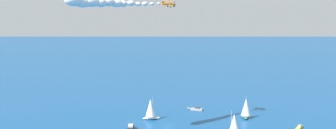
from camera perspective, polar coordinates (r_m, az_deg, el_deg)
name	(u,v)px	position (r m, az deg, el deg)	size (l,w,h in m)	color
ground_plane	(168,125)	(182.80, 0.00, -8.40)	(2000.00, 2000.00, 0.00)	navy
sailboat_near_centre	(151,109)	(191.45, -2.44, -6.21)	(5.11, 8.55, 10.74)	white
motorboat_far_port	(195,109)	(211.34, 3.71, -6.18)	(5.98, 7.43, 2.23)	#9E9993
motorboat_far_stbd	(130,129)	(174.35, -5.25, -8.92)	(9.93, 4.97, 2.79)	black
motorboat_inshore	(299,128)	(185.12, 17.75, -8.37)	(5.51, 5.86, 1.86)	gold
sailboat_offshore	(234,126)	(162.88, 9.16, -8.48)	(6.78, 8.86, 11.35)	#B21E1E
sailboat_trailing	(246,108)	(196.84, 10.78, -6.00)	(8.30, 5.87, 10.42)	#33704C
biplane_lead	(169,4)	(176.82, 0.08, 8.43)	(7.27, 7.11, 3.66)	orange
smoke_trail_lead	(95,2)	(156.31, -10.06, 8.56)	(20.57, 41.20, 5.40)	white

